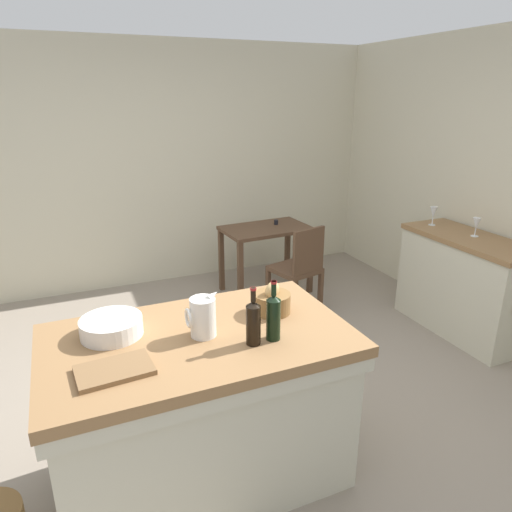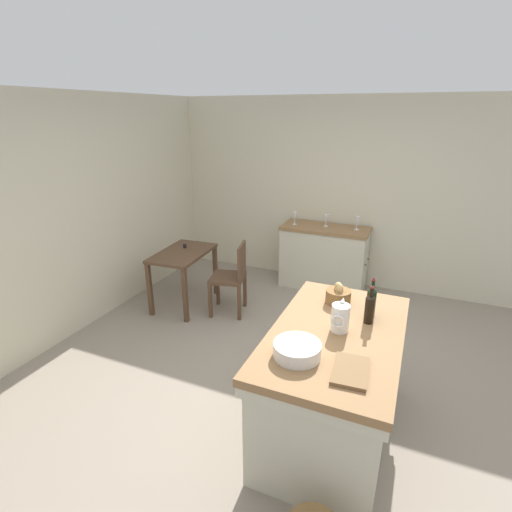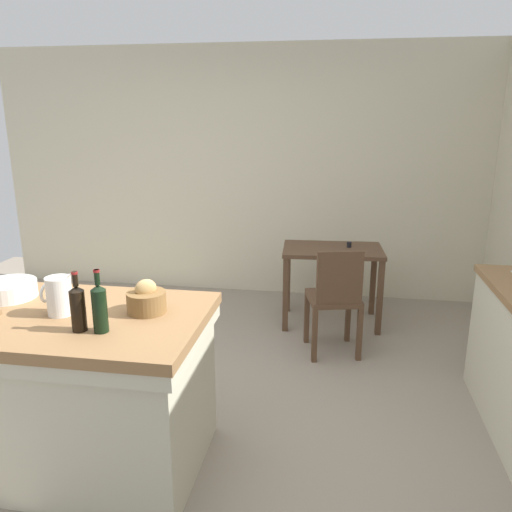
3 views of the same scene
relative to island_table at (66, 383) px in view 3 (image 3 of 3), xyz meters
The scene contains 10 objects.
ground_plane 0.79m from the island_table, 50.09° to the left, with size 6.76×6.76×0.00m, color gray.
wall_back 3.21m from the island_table, 82.64° to the left, with size 5.32×0.12×2.60m, color beige.
island_table is the anchor object (origin of this frame).
writing_desk 2.65m from the island_table, 58.01° to the left, with size 0.93×0.61×0.78m.
wooden_chair 2.13m from the island_table, 47.49° to the left, with size 0.48×0.48×0.91m.
pitcher 0.52m from the island_table, 25.84° to the right, with size 0.17×0.13×0.25m.
wash_bowl 0.63m from the island_table, 156.43° to the left, with size 0.31×0.31×0.09m, color silver.
bread_basket 0.67m from the island_table, 11.34° to the left, with size 0.21×0.21×0.18m.
wine_bottle_dark 0.66m from the island_table, 28.93° to the right, with size 0.07×0.07×0.31m.
wine_bottle_amber 0.61m from the island_table, 39.99° to the right, with size 0.07×0.07×0.30m.
Camera 3 is at (1.03, -2.76, 1.90)m, focal length 35.49 mm.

